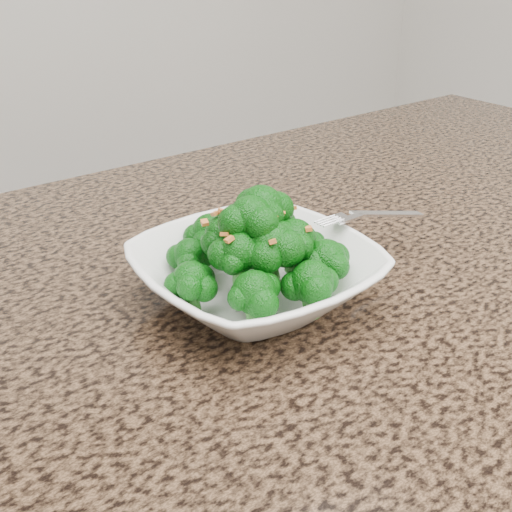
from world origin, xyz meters
TOP-DOWN VIEW (x-y plane):
  - granite_counter at (0.00, 0.30)m, footprint 1.64×1.04m
  - bowl at (-0.08, 0.37)m, footprint 0.23×0.23m
  - broccoli_pile at (-0.08, 0.37)m, footprint 0.20×0.20m
  - garlic_topping at (-0.08, 0.37)m, footprint 0.12×0.12m
  - fork at (0.05, 0.36)m, footprint 0.17×0.05m

SIDE VIEW (x-z plane):
  - granite_counter at x=0.00m, z-range 0.87..0.90m
  - bowl at x=-0.08m, z-range 0.90..0.96m
  - fork at x=0.05m, z-range 0.96..0.97m
  - broccoli_pile at x=-0.08m, z-range 0.96..1.03m
  - garlic_topping at x=-0.08m, z-range 1.03..1.04m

